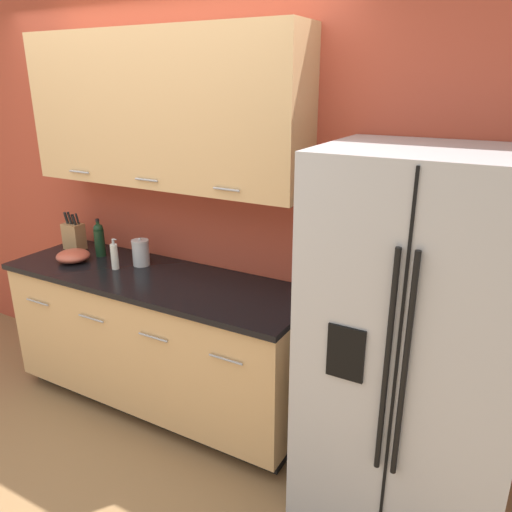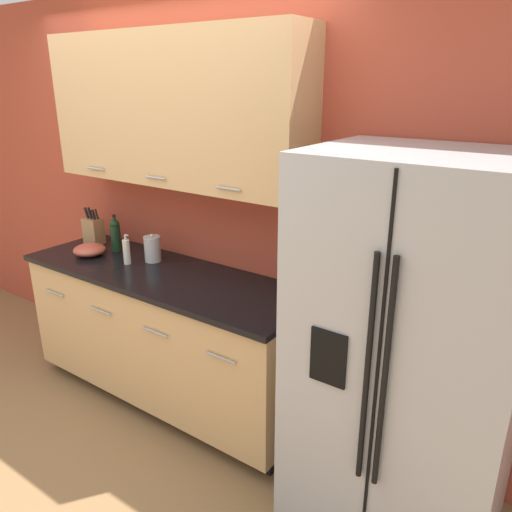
% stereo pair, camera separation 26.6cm
% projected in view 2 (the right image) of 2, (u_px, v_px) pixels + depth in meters
% --- Properties ---
extents(ground_plane, '(14.00, 14.00, 0.00)m').
position_uv_depth(ground_plane, '(30.00, 472.00, 2.76)').
color(ground_plane, olive).
extents(wall_back, '(10.00, 0.39, 2.60)m').
position_uv_depth(wall_back, '(180.00, 176.00, 3.23)').
color(wall_back, '#AD422D').
rests_on(wall_back, ground_plane).
extents(counter_unit, '(2.01, 0.64, 0.91)m').
position_uv_depth(counter_unit, '(168.00, 335.00, 3.28)').
color(counter_unit, black).
rests_on(counter_unit, ground_plane).
extents(refrigerator, '(0.93, 0.77, 1.79)m').
position_uv_depth(refrigerator, '(408.00, 353.00, 2.23)').
color(refrigerator, '#B2B2B5').
rests_on(refrigerator, ground_plane).
extents(knife_block, '(0.14, 0.10, 0.27)m').
position_uv_depth(knife_block, '(93.00, 230.00, 3.65)').
color(knife_block, '#A87A4C').
rests_on(knife_block, counter_unit).
extents(wine_bottle, '(0.07, 0.07, 0.26)m').
position_uv_depth(wine_bottle, '(116.00, 234.00, 3.48)').
color(wine_bottle, black).
rests_on(wine_bottle, counter_unit).
extents(soap_dispenser, '(0.05, 0.05, 0.20)m').
position_uv_depth(soap_dispenser, '(127.00, 252.00, 3.24)').
color(soap_dispenser, silver).
rests_on(soap_dispenser, counter_unit).
extents(steel_canister, '(0.11, 0.11, 0.19)m').
position_uv_depth(steel_canister, '(152.00, 249.00, 3.29)').
color(steel_canister, '#B7B7BA').
rests_on(steel_canister, counter_unit).
extents(mixing_bowl, '(0.22, 0.22, 0.08)m').
position_uv_depth(mixing_bowl, '(90.00, 250.00, 3.41)').
color(mixing_bowl, '#B24C38').
rests_on(mixing_bowl, counter_unit).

